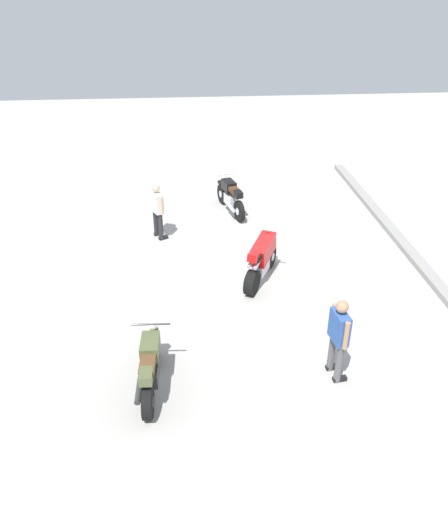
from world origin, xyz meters
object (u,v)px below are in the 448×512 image
motorcycle_olive_vintage (150,367)px  person_in_white_shirt (157,208)px  motorcycle_red_sportbike (262,258)px  person_in_blue_shirt (339,335)px  motorcycle_black_cruiser (230,196)px

motorcycle_olive_vintage → person_in_white_shirt: bearing=3.1°
motorcycle_olive_vintage → motorcycle_red_sportbike: motorcycle_red_sportbike is taller
motorcycle_olive_vintage → person_in_blue_shirt: person_in_blue_shirt is taller
person_in_blue_shirt → person_in_white_shirt: person_in_blue_shirt is taller
motorcycle_black_cruiser → person_in_blue_shirt: bearing=173.3°
motorcycle_black_cruiser → person_in_white_shirt: (1.57, -2.19, 0.38)m
motorcycle_red_sportbike → person_in_white_shirt: size_ratio=1.14×
person_in_blue_shirt → motorcycle_black_cruiser: bearing=91.2°
motorcycle_olive_vintage → person_in_blue_shirt: (-0.03, 3.37, 0.47)m
motorcycle_olive_vintage → motorcycle_red_sportbike: 4.32m
motorcycle_olive_vintage → motorcycle_black_cruiser: bearing=-13.2°
person_in_blue_shirt → person_in_white_shirt: bearing=111.8°
motorcycle_red_sportbike → person_in_blue_shirt: bearing=-139.0°
motorcycle_olive_vintage → person_in_white_shirt: person_in_white_shirt is taller
person_in_blue_shirt → motorcycle_red_sportbike: bearing=95.7°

